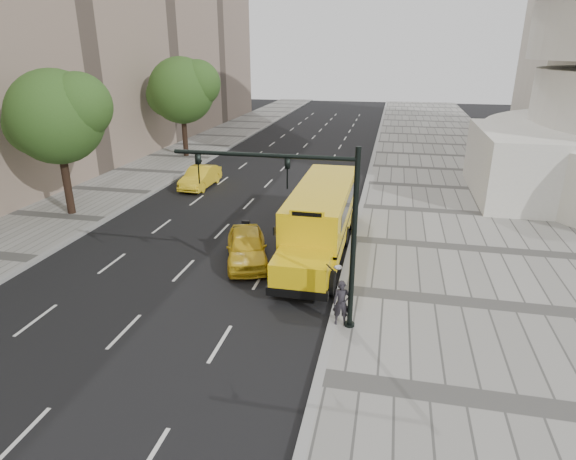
% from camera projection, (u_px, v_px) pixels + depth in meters
% --- Properties ---
extents(ground, '(140.00, 140.00, 0.00)m').
position_uv_depth(ground, '(240.00, 233.00, 25.58)').
color(ground, black).
rests_on(ground, ground).
extents(sidewalk_museum, '(12.00, 140.00, 0.15)m').
position_uv_depth(sidewalk_museum, '(478.00, 250.00, 23.17)').
color(sidewalk_museum, gray).
rests_on(sidewalk_museum, ground).
extents(sidewalk_far, '(6.00, 140.00, 0.15)m').
position_uv_depth(sidewalk_far, '(58.00, 217.00, 27.75)').
color(sidewalk_far, gray).
rests_on(sidewalk_far, ground).
extents(curb_museum, '(0.30, 140.00, 0.15)m').
position_uv_depth(curb_museum, '(353.00, 240.00, 24.36)').
color(curb_museum, gray).
rests_on(curb_museum, ground).
extents(curb_far, '(0.30, 140.00, 0.15)m').
position_uv_depth(curb_far, '(104.00, 221.00, 27.15)').
color(curb_far, gray).
rests_on(curb_far, ground).
extents(tree_b, '(5.78, 5.14, 8.24)m').
position_uv_depth(tree_b, '(57.00, 116.00, 26.22)').
color(tree_b, black).
rests_on(tree_b, ground).
extents(tree_c, '(6.30, 5.60, 8.61)m').
position_uv_depth(tree_c, '(183.00, 90.00, 41.29)').
color(tree_c, black).
rests_on(tree_c, ground).
extents(school_bus, '(2.96, 11.56, 3.19)m').
position_uv_depth(school_bus, '(322.00, 212.00, 23.21)').
color(school_bus, yellow).
rests_on(school_bus, ground).
extents(taxi_near, '(3.09, 4.76, 1.51)m').
position_uv_depth(taxi_near, '(247.00, 247.00, 21.80)').
color(taxi_near, yellow).
rests_on(taxi_near, ground).
extents(taxi_far, '(1.63, 4.47, 1.47)m').
position_uv_depth(taxi_far, '(200.00, 177.00, 33.70)').
color(taxi_far, yellow).
rests_on(taxi_far, ground).
extents(pedestrian, '(0.64, 0.46, 1.63)m').
position_uv_depth(pedestrian, '(341.00, 303.00, 16.54)').
color(pedestrian, '#262329').
rests_on(pedestrian, sidewalk_museum).
extents(traffic_signal, '(6.18, 0.36, 6.40)m').
position_uv_depth(traffic_signal, '(311.00, 216.00, 15.60)').
color(traffic_signal, black).
rests_on(traffic_signal, ground).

